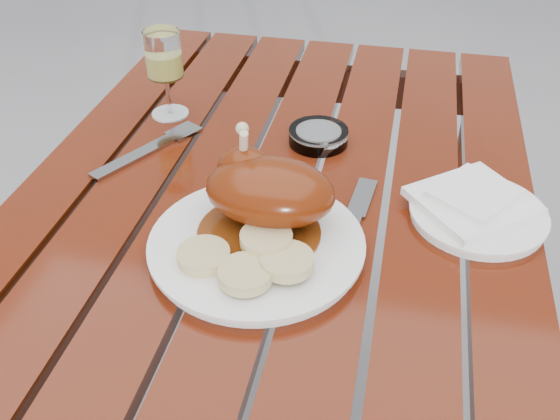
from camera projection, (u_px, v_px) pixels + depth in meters
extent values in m
cube|color=maroon|center=(277.00, 342.00, 1.22)|extent=(0.80, 1.20, 0.75)
cylinder|color=white|center=(257.00, 246.00, 0.86)|extent=(0.31, 0.31, 0.02)
cylinder|color=#60290B|center=(259.00, 232.00, 0.87)|extent=(0.17, 0.17, 0.00)
ellipsoid|color=maroon|center=(270.00, 192.00, 0.86)|extent=(0.18, 0.12, 0.09)
ellipsoid|color=maroon|center=(246.00, 170.00, 0.88)|extent=(0.09, 0.06, 0.07)
cylinder|color=#C6B28C|center=(243.00, 156.00, 0.87)|extent=(0.03, 0.04, 0.10)
cylinder|color=tan|center=(204.00, 256.00, 0.82)|extent=(0.07, 0.07, 0.02)
cylinder|color=tan|center=(245.00, 274.00, 0.78)|extent=(0.07, 0.07, 0.02)
cylinder|color=tan|center=(287.00, 261.00, 0.80)|extent=(0.07, 0.07, 0.02)
cylinder|color=tan|center=(266.00, 239.00, 0.83)|extent=(0.07, 0.07, 0.02)
cylinder|color=#F2EE6E|center=(166.00, 74.00, 1.13)|extent=(0.09, 0.09, 0.16)
cylinder|color=white|center=(478.00, 214.00, 0.92)|extent=(0.25, 0.25, 0.02)
cube|color=white|center=(472.00, 201.00, 0.92)|extent=(0.21, 0.21, 0.01)
cylinder|color=#B2B7BC|center=(318.00, 136.00, 1.09)|extent=(0.13, 0.13, 0.03)
cube|color=gray|center=(143.00, 152.00, 1.07)|extent=(0.12, 0.19, 0.01)
cube|color=gray|center=(348.00, 237.00, 0.89)|extent=(0.04, 0.22, 0.01)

